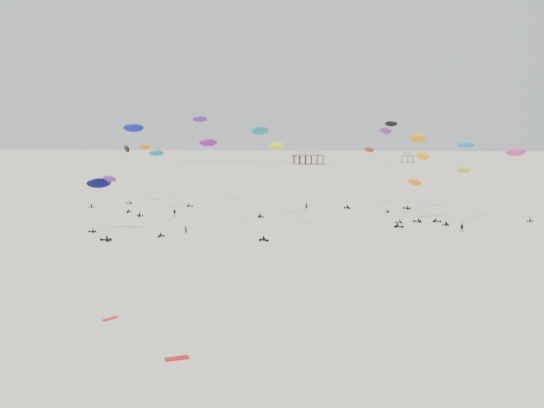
# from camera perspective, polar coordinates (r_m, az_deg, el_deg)

# --- Properties ---
(ground_plane) EXTENTS (900.00, 900.00, 0.00)m
(ground_plane) POSITION_cam_1_polar(r_m,az_deg,el_deg) (216.16, 3.97, 2.03)
(ground_plane) COLOR beige
(pavilion_main) EXTENTS (21.00, 13.00, 9.80)m
(pavilion_main) POSITION_cam_1_polar(r_m,az_deg,el_deg) (365.87, 3.94, 4.95)
(pavilion_main) COLOR brown
(pavilion_main) RESTS_ON ground
(pavilion_small) EXTENTS (9.00, 7.00, 8.00)m
(pavilion_small) POSITION_cam_1_polar(r_m,az_deg,el_deg) (397.78, 14.38, 4.84)
(pavilion_small) COLOR brown
(pavilion_small) RESTS_ON ground
(pier_fence) EXTENTS (80.20, 0.20, 1.50)m
(pier_fence) POSITION_cam_1_polar(r_m,az_deg,el_deg) (373.05, -4.09, 4.47)
(pier_fence) COLOR black
(pier_fence) RESTS_ON ground
(rig_0) EXTENTS (6.56, 15.23, 19.20)m
(rig_0) POSITION_cam_1_polar(r_m,az_deg,el_deg) (152.21, -12.99, 4.00)
(rig_0) COLOR black
(rig_0) RESTS_ON ground
(rig_1) EXTENTS (3.78, 4.71, 24.26)m
(rig_1) POSITION_cam_1_polar(r_m,az_deg,el_deg) (144.08, 12.60, 6.03)
(rig_1) COLOR black
(rig_1) RESTS_ON ground
(rig_2) EXTENTS (4.11, 8.49, 10.32)m
(rig_2) POSITION_cam_1_polar(r_m,az_deg,el_deg) (132.73, 15.15, 1.41)
(rig_2) COLOR black
(rig_2) RESTS_ON ground
(rig_3) EXTENTS (7.91, 13.67, 26.20)m
(rig_3) POSITION_cam_1_polar(r_m,az_deg,el_deg) (114.47, -9.04, 5.27)
(rig_3) COLOR black
(rig_3) RESTS_ON ground
(rig_4) EXTENTS (9.19, 14.06, 18.84)m
(rig_4) POSITION_cam_1_polar(r_m,az_deg,el_deg) (155.45, 9.75, 4.04)
(rig_4) COLOR black
(rig_4) RESTS_ON ground
(rig_5) EXTENTS (9.53, 15.04, 21.63)m
(rig_5) POSITION_cam_1_polar(r_m,az_deg,el_deg) (134.85, 19.59, 3.69)
(rig_5) COLOR black
(rig_5) RESTS_ON ground
(rig_6) EXTENTS (8.52, 12.40, 24.26)m
(rig_6) POSITION_cam_1_polar(r_m,az_deg,el_deg) (145.48, -14.59, 6.57)
(rig_6) COLOR black
(rig_6) RESTS_ON ground
(rig_7) EXTENTS (3.95, 16.75, 22.16)m
(rig_7) POSITION_cam_1_polar(r_m,az_deg,el_deg) (110.98, 0.08, 3.12)
(rig_7) COLOR black
(rig_7) RESTS_ON ground
(rig_8) EXTENTS (5.11, 5.50, 22.79)m
(rig_8) POSITION_cam_1_polar(r_m,az_deg,el_deg) (132.31, -1.30, 6.12)
(rig_8) COLOR black
(rig_8) RESTS_ON ground
(rig_9) EXTENTS (5.13, 10.45, 18.32)m
(rig_9) POSITION_cam_1_polar(r_m,az_deg,el_deg) (168.12, -13.89, 4.70)
(rig_9) COLOR black
(rig_9) RESTS_ON ground
(rig_10) EXTENTS (5.64, 15.71, 23.92)m
(rig_10) POSITION_cam_1_polar(r_m,az_deg,el_deg) (136.44, 12.31, 6.40)
(rig_10) COLOR black
(rig_10) RESTS_ON ground
(rig_11) EXTENTS (9.13, 5.92, 13.43)m
(rig_11) POSITION_cam_1_polar(r_m,az_deg,el_deg) (133.00, 18.85, 1.42)
(rig_11) COLOR black
(rig_11) RESTS_ON ground
(rig_12) EXTENTS (6.04, 5.07, 12.19)m
(rig_12) POSITION_cam_1_polar(r_m,az_deg,el_deg) (118.47, -17.42, 1.52)
(rig_12) COLOR black
(rig_12) RESTS_ON ground
(rig_13) EXTENTS (10.53, 14.91, 16.20)m
(rig_13) POSITION_cam_1_polar(r_m,az_deg,el_deg) (117.95, -17.99, 1.09)
(rig_13) COLOR black
(rig_13) RESTS_ON ground
(rig_14) EXTENTS (6.27, 15.31, 21.10)m
(rig_14) POSITION_cam_1_polar(r_m,az_deg,el_deg) (162.59, -7.10, 5.87)
(rig_14) COLOR black
(rig_14) RESTS_ON ground
(rig_15) EXTENTS (8.64, 17.51, 20.62)m
(rig_15) POSITION_cam_1_polar(r_m,az_deg,el_deg) (165.55, -15.95, 4.73)
(rig_15) COLOR black
(rig_15) RESTS_ON ground
(rig_16) EXTENTS (7.12, 3.62, 17.68)m
(rig_16) POSITION_cam_1_polar(r_m,az_deg,el_deg) (138.85, 24.97, 3.85)
(rig_16) COLOR black
(rig_16) RESTS_ON ground
(rig_17) EXTENTS (7.95, 8.58, 16.08)m
(rig_17) POSITION_cam_1_polar(r_m,az_deg,el_deg) (154.56, 15.66, 4.28)
(rig_17) COLOR black
(rig_17) RESTS_ON ground
(rig_18) EXTENTS (8.53, 15.55, 22.53)m
(rig_18) POSITION_cam_1_polar(r_m,az_deg,el_deg) (130.23, 15.10, 5.74)
(rig_18) COLOR black
(rig_18) RESTS_ON ground
(spectator_0) EXTENTS (0.88, 0.80, 1.99)m
(spectator_0) POSITION_cam_1_polar(r_m,az_deg,el_deg) (112.37, -9.24, -3.18)
(spectator_0) COLOR black
(spectator_0) RESTS_ON ground
(spectator_1) EXTENTS (1.10, 0.71, 2.14)m
(spectator_1) POSITION_cam_1_polar(r_m,az_deg,el_deg) (120.23, 19.76, -2.83)
(spectator_1) COLOR black
(spectator_1) RESTS_ON ground
(spectator_2) EXTENTS (1.39, 0.83, 2.26)m
(spectator_2) POSITION_cam_1_polar(r_m,az_deg,el_deg) (136.11, -10.42, -1.34)
(spectator_2) COLOR black
(spectator_2) RESTS_ON ground
(spectator_3) EXTENTS (0.87, 0.64, 2.25)m
(spectator_3) POSITION_cam_1_polar(r_m,az_deg,el_deg) (146.47, 3.71, -0.60)
(spectator_3) COLOR black
(spectator_3) RESTS_ON ground
(grounded_kite_a) EXTENTS (2.37, 1.74, 0.08)m
(grounded_kite_a) POSITION_cam_1_polar(r_m,az_deg,el_deg) (52.07, -10.20, -16.06)
(grounded_kite_a) COLOR red
(grounded_kite_a) RESTS_ON ground
(grounded_kite_b) EXTENTS (1.59, 1.88, 0.07)m
(grounded_kite_b) POSITION_cam_1_polar(r_m,az_deg,el_deg) (63.89, -17.03, -11.74)
(grounded_kite_b) COLOR red
(grounded_kite_b) RESTS_ON ground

